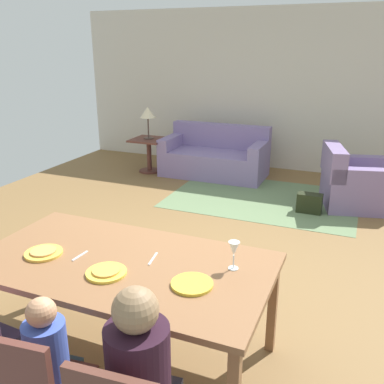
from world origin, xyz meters
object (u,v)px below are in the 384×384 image
Objects in this scene: plate_near_man at (44,253)px; dining_table at (122,269)px; couch at (215,157)px; armchair at (353,183)px; person_child at (54,376)px; handbag at (309,203)px; side_table at (149,150)px; wine_glass at (234,250)px; table_lamp at (148,114)px; plate_near_woman at (192,284)px; plate_near_child at (106,273)px.

dining_table is at bearing 12.63° from plate_near_man.
plate_near_man is at bearing -85.21° from couch.
armchair is (1.30, 3.77, -0.38)m from dining_table.
handbag is (0.81, 4.00, -0.30)m from person_child.
person_child is at bearing -67.51° from side_table.
wine_glass reaches higher than plate_near_man.
dining_table reaches higher than side_table.
table_lamp is at bearing 172.93° from armchair.
table_lamp is at bearing 120.92° from plate_near_woman.
armchair is (2.22, -0.67, 0.02)m from couch.
side_table is at bearing 124.31° from wine_glass.
person_child is at bearing -128.23° from wine_glass.
wine_glass is 1.23m from person_child.
wine_glass is at bearing -55.69° from side_table.
person_child is 5.30m from side_table.
plate_near_child is at bearing -90.00° from dining_table.
dining_table is at bearing 89.73° from person_child.
person_child reaches higher than side_table.
person_child is 2.89× the size of handbag.
person_child reaches higher than handbag.
handbag is (0.10, 3.11, -0.76)m from wine_glass.
table_lamp reaches higher than wine_glass.
plate_near_man is at bearing -70.84° from side_table.
plate_near_woman reaches higher than dining_table.
table_lamp reaches higher than plate_near_man.
dining_table is 2.11× the size of person_child.
plate_near_man is at bearing 173.61° from plate_near_child.
plate_near_child is (0.54, -0.06, 0.00)m from plate_near_man.
plate_near_man is (-0.54, -0.12, 0.07)m from dining_table.
armchair is 3.36m from side_table.
couch reaches higher than dining_table.
plate_near_child is 0.27× the size of person_child.
plate_near_child is at bearing -78.77° from couch.
handbag is (2.84, -0.90, -0.88)m from table_lamp.
armchair is (1.84, 3.89, -0.45)m from plate_near_man.
person_child is at bearing -131.26° from plate_near_woman.
plate_near_child is (0.00, -0.18, 0.07)m from dining_table.
plate_near_man is at bearing 131.85° from person_child.
plate_near_man is 0.78× the size of handbag.
plate_near_man is 4.33m from armchair.
couch is at bearing 13.05° from table_lamp.
side_table is at bearing 162.39° from handbag.
dining_table is 10.47× the size of wine_glass.
side_table is at bearing 120.92° from plate_near_woman.
plate_near_woman is 0.27× the size of person_child.
table_lamp is 3.10m from handbag.
person_child is 5.24m from couch.
plate_near_woman is 0.43× the size of side_table.
wine_glass reaches higher than side_table.
plate_near_child is at bearing -65.04° from side_table.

